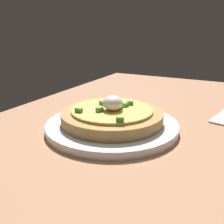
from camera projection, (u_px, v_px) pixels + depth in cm
name	position (u px, v px, depth cm)	size (l,w,h in cm)	color
dining_table	(180.00, 133.00, 51.01)	(99.56, 78.40, 3.17)	#A77655
plate	(112.00, 125.00, 48.73)	(25.44, 25.44, 1.45)	silver
pizza	(112.00, 115.00, 48.03)	(19.46, 19.46, 5.46)	tan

